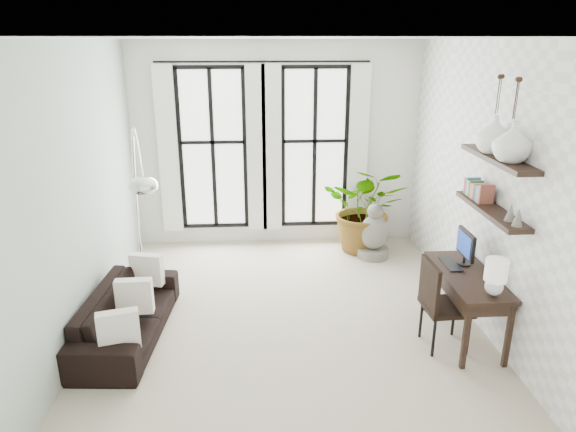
{
  "coord_description": "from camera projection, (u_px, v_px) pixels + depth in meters",
  "views": [
    {
      "loc": [
        -0.32,
        -5.51,
        3.18
      ],
      "look_at": [
        0.04,
        0.3,
        1.18
      ],
      "focal_mm": 32.0,
      "sensor_mm": 36.0,
      "label": 1
    }
  ],
  "objects": [
    {
      "name": "wall_shelves",
      "position": [
        492.0,
        188.0,
        5.31
      ],
      "size": [
        0.25,
        1.3,
        0.6
      ],
      "color": "black",
      "rests_on": "wall_right"
    },
    {
      "name": "throw_pillows",
      "position": [
        134.0,
        296.0,
        5.66
      ],
      "size": [
        0.4,
        1.52,
        0.4
      ],
      "color": "white",
      "rests_on": "sofa"
    },
    {
      "name": "plant",
      "position": [
        366.0,
        208.0,
        7.99
      ],
      "size": [
        1.54,
        1.43,
        1.4
      ],
      "primitive_type": "imported",
      "rotation": [
        0.0,
        0.0,
        -0.32
      ],
      "color": "#2D7228",
      "rests_on": "floor"
    },
    {
      "name": "wall_left",
      "position": [
        81.0,
        193.0,
        5.6
      ],
      "size": [
        0.0,
        5.0,
        5.0
      ],
      "primitive_type": "plane",
      "rotation": [
        1.57,
        0.0,
        1.57
      ],
      "color": "#A4B7A9",
      "rests_on": "floor"
    },
    {
      "name": "ceiling",
      "position": [
        286.0,
        38.0,
        5.22
      ],
      "size": [
        5.0,
        5.0,
        0.0
      ],
      "primitive_type": "plane",
      "color": "white",
      "rests_on": "wall_back"
    },
    {
      "name": "wall_back",
      "position": [
        277.0,
        146.0,
        8.1
      ],
      "size": [
        4.5,
        0.0,
        4.5
      ],
      "primitive_type": "plane",
      "rotation": [
        1.57,
        0.0,
        0.0
      ],
      "color": "white",
      "rests_on": "floor"
    },
    {
      "name": "buddha",
      "position": [
        374.0,
        235.0,
        7.83
      ],
      "size": [
        0.48,
        0.48,
        0.86
      ],
      "color": "slate",
      "rests_on": "floor"
    },
    {
      "name": "desk",
      "position": [
        469.0,
        280.0,
        5.54
      ],
      "size": [
        0.55,
        1.3,
        1.16
      ],
      "color": "black",
      "rests_on": "floor"
    },
    {
      "name": "arc_lamp",
      "position": [
        137.0,
        171.0,
        5.89
      ],
      "size": [
        0.72,
        1.58,
        2.27
      ],
      "color": "silver",
      "rests_on": "floor"
    },
    {
      "name": "vase_a",
      "position": [
        513.0,
        142.0,
        4.86
      ],
      "size": [
        0.37,
        0.37,
        0.38
      ],
      "primitive_type": "imported",
      "color": "white",
      "rests_on": "shelf_upper"
    },
    {
      "name": "vase_b",
      "position": [
        494.0,
        135.0,
        5.24
      ],
      "size": [
        0.37,
        0.37,
        0.38
      ],
      "primitive_type": "imported",
      "color": "white",
      "rests_on": "shelf_upper"
    },
    {
      "name": "sofa",
      "position": [
        127.0,
        314.0,
        5.73
      ],
      "size": [
        0.89,
        1.95,
        0.56
      ],
      "primitive_type": "imported",
      "rotation": [
        0.0,
        0.0,
        1.5
      ],
      "color": "black",
      "rests_on": "floor"
    },
    {
      "name": "windows",
      "position": [
        264.0,
        149.0,
        8.03
      ],
      "size": [
        3.26,
        0.13,
        2.65
      ],
      "color": "white",
      "rests_on": "wall_back"
    },
    {
      "name": "wall_right",
      "position": [
        482.0,
        186.0,
        5.87
      ],
      "size": [
        0.0,
        5.0,
        5.0
      ],
      "primitive_type": "plane",
      "rotation": [
        1.57,
        0.0,
        -1.57
      ],
      "color": "white",
      "rests_on": "floor"
    },
    {
      "name": "desk_chair",
      "position": [
        439.0,
        299.0,
        5.45
      ],
      "size": [
        0.5,
        0.5,
        1.0
      ],
      "rotation": [
        0.0,
        0.0,
        0.05
      ],
      "color": "black",
      "rests_on": "floor"
    },
    {
      "name": "floor",
      "position": [
        286.0,
        315.0,
        6.26
      ],
      "size": [
        5.0,
        5.0,
        0.0
      ],
      "primitive_type": "plane",
      "color": "#C0B199",
      "rests_on": "ground"
    }
  ]
}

